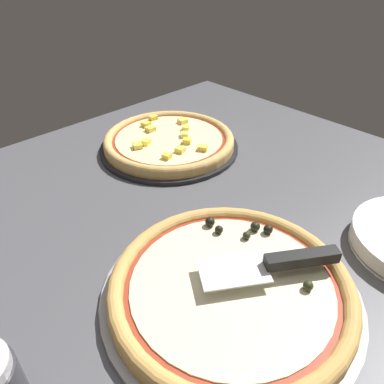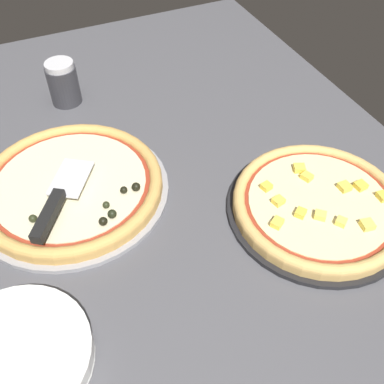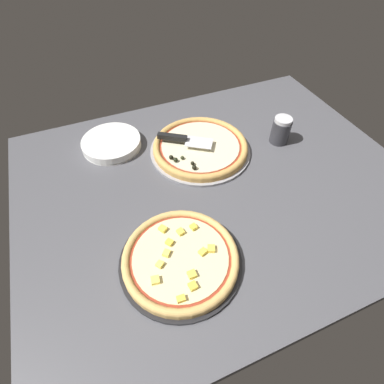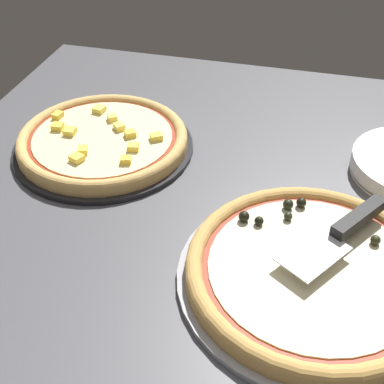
{
  "view_description": "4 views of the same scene",
  "coord_description": "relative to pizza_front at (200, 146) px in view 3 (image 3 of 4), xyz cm",
  "views": [
    {
      "loc": [
        -31.77,
        -41.3,
        46.77
      ],
      "look_at": [
        11.76,
        3.77,
        3.0
      ],
      "focal_mm": 35.0,
      "sensor_mm": 36.0,
      "label": 1
    },
    {
      "loc": [
        67.62,
        -21.28,
        67.92
      ],
      "look_at": [
        11.76,
        3.77,
        3.0
      ],
      "focal_mm": 42.0,
      "sensor_mm": 36.0,
      "label": 2
    },
    {
      "loc": [
        37.7,
        66.01,
        78.96
      ],
      "look_at": [
        11.76,
        3.77,
        3.0
      ],
      "focal_mm": 28.0,
      "sensor_mm": 36.0,
      "label": 3
    },
    {
      "loc": [
        -57.63,
        -14.46,
        59.61
      ],
      "look_at": [
        11.76,
        3.77,
        3.0
      ],
      "focal_mm": 50.0,
      "sensor_mm": 36.0,
      "label": 4
    }
  ],
  "objects": [
    {
      "name": "serving_spatula",
      "position": [
        7.36,
        -4.27,
        3.21
      ],
      "size": [
        20.78,
        15.84,
        2.0
      ],
      "color": "silver",
      "rests_on": "pizza_front"
    },
    {
      "name": "pizza_back",
      "position": [
        25.11,
        43.12,
        0.05
      ],
      "size": [
        33.62,
        33.62,
        3.27
      ],
      "color": "#DBAD60",
      "rests_on": "pizza_pan_back"
    },
    {
      "name": "pizza_pan_front",
      "position": [
        -0.04,
        -0.02,
        -1.86
      ],
      "size": [
        39.96,
        39.96,
        1.0
      ],
      "primitive_type": "cylinder",
      "color": "#939399",
      "rests_on": "ground_plane"
    },
    {
      "name": "plate_stack",
      "position": [
        31.97,
        -16.37,
        -0.61
      ],
      "size": [
        23.52,
        23.52,
        3.5
      ],
      "color": "white",
      "rests_on": "ground_plane"
    },
    {
      "name": "ground_plane",
      "position": [
        0.78,
        17.78,
        -4.16
      ],
      "size": [
        141.01,
        112.38,
        3.6
      ],
      "primitive_type": "cube",
      "color": "#4C4C51"
    },
    {
      "name": "pizza_pan_back",
      "position": [
        25.11,
        43.11,
        -1.86
      ],
      "size": [
        35.76,
        35.76,
        1.0
      ],
      "primitive_type": "cylinder",
      "color": "black",
      "rests_on": "ground_plane"
    },
    {
      "name": "parmesan_shaker",
      "position": [
        -32.45,
        6.63,
        3.1
      ],
      "size": [
        7.51,
        7.51,
        11.11
      ],
      "color": "#333338",
      "rests_on": "ground_plane"
    },
    {
      "name": "pizza_front",
      "position": [
        0.0,
        0.0,
        0.0
      ],
      "size": [
        37.56,
        37.56,
        3.78
      ],
      "color": "tan",
      "rests_on": "pizza_pan_front"
    }
  ]
}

